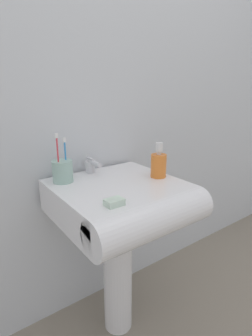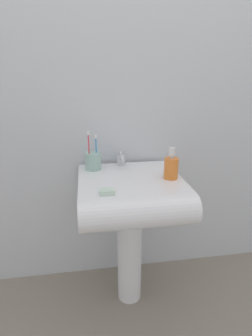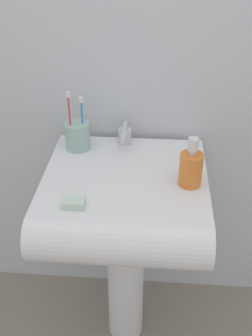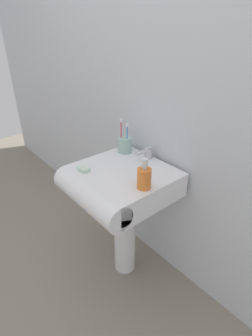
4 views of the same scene
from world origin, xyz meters
name	(u,v)px [view 1 (image 1 of 4)]	position (x,y,z in m)	size (l,w,h in m)	color
ground_plane	(118,323)	(0.00, 0.00, 0.00)	(6.00, 6.00, 0.00)	gray
wall_back	(82,84)	(0.00, 0.29, 1.20)	(5.00, 0.05, 2.40)	silver
sink_pedestal	(118,272)	(0.00, 0.00, 0.32)	(0.14, 0.14, 0.64)	white
sink_basin	(124,202)	(0.00, -0.06, 0.71)	(0.53, 0.55, 0.14)	white
faucet	(92,166)	(-0.02, 0.19, 0.82)	(0.05, 0.12, 0.07)	silver
toothbrush_cup	(63,171)	(-0.18, 0.15, 0.83)	(0.09, 0.09, 0.22)	#99BFB2
soap_bottle	(159,164)	(0.20, -0.04, 0.84)	(0.07, 0.07, 0.16)	orange
bar_soap	(114,202)	(-0.14, -0.19, 0.79)	(0.07, 0.05, 0.02)	silver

